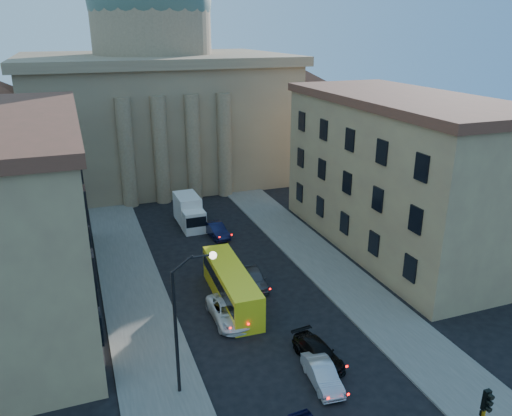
{
  "coord_description": "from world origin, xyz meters",
  "views": [
    {
      "loc": [
        -11.61,
        -16.16,
        20.38
      ],
      "look_at": [
        0.38,
        16.24,
        7.88
      ],
      "focal_mm": 35.0,
      "sensor_mm": 36.0,
      "label": 1
    }
  ],
  "objects_px": {
    "car_right_near": "(322,374)",
    "city_bus": "(231,284)",
    "street_lamp": "(184,314)",
    "box_truck": "(189,212)"
  },
  "relations": [
    {
      "from": "car_right_near",
      "to": "street_lamp",
      "type": "bearing_deg",
      "value": 169.38
    },
    {
      "from": "car_right_near",
      "to": "city_bus",
      "type": "relative_size",
      "value": 0.41
    },
    {
      "from": "city_bus",
      "to": "box_truck",
      "type": "xyz_separation_m",
      "value": [
        0.62,
        16.96,
        0.03
      ]
    },
    {
      "from": "box_truck",
      "to": "city_bus",
      "type": "bearing_deg",
      "value": -92.89
    },
    {
      "from": "street_lamp",
      "to": "box_truck",
      "type": "bearing_deg",
      "value": 76.62
    },
    {
      "from": "street_lamp",
      "to": "city_bus",
      "type": "height_order",
      "value": "street_lamp"
    },
    {
      "from": "car_right_near",
      "to": "city_bus",
      "type": "distance_m",
      "value": 11.4
    },
    {
      "from": "street_lamp",
      "to": "car_right_near",
      "type": "distance_m",
      "value": 9.3
    },
    {
      "from": "street_lamp",
      "to": "car_right_near",
      "type": "xyz_separation_m",
      "value": [
        7.77,
        -2.19,
        -4.62
      ]
    },
    {
      "from": "street_lamp",
      "to": "box_truck",
      "type": "height_order",
      "value": "street_lamp"
    }
  ]
}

